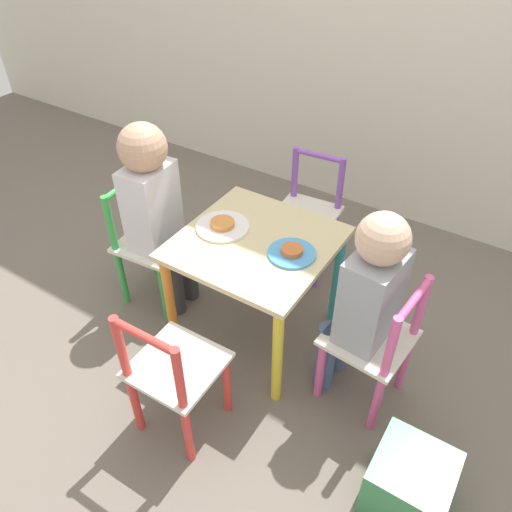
# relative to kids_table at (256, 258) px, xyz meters

# --- Properties ---
(ground_plane) EXTENTS (6.00, 6.00, 0.00)m
(ground_plane) POSITION_rel_kids_table_xyz_m (0.00, 0.00, -0.38)
(ground_plane) COLOR #6B6056
(kids_table) EXTENTS (0.52, 0.52, 0.46)m
(kids_table) POSITION_rel_kids_table_xyz_m (0.00, 0.00, 0.00)
(kids_table) COLOR beige
(kids_table) RESTS_ON ground_plane
(chair_green) EXTENTS (0.28, 0.28, 0.53)m
(chair_green) POSITION_rel_kids_table_xyz_m (-0.49, -0.04, -0.12)
(chair_green) COLOR silver
(chair_green) RESTS_ON ground_plane
(chair_pink) EXTENTS (0.28, 0.28, 0.53)m
(chair_pink) POSITION_rel_kids_table_xyz_m (0.49, -0.05, -0.12)
(chair_pink) COLOR silver
(chair_pink) RESTS_ON ground_plane
(chair_red) EXTENTS (0.26, 0.26, 0.53)m
(chair_red) POSITION_rel_kids_table_xyz_m (0.01, -0.49, -0.12)
(chair_red) COLOR silver
(chair_red) RESTS_ON ground_plane
(chair_purple) EXTENTS (0.28, 0.28, 0.53)m
(chair_purple) POSITION_rel_kids_table_xyz_m (-0.04, 0.49, -0.12)
(chair_purple) COLOR silver
(chair_purple) RESTS_ON ground_plane
(child_left) EXTENTS (0.23, 0.21, 0.80)m
(child_left) POSITION_rel_kids_table_xyz_m (-0.43, -0.04, 0.11)
(child_left) COLOR #38383D
(child_left) RESTS_ON ground_plane
(child_right) EXTENTS (0.22, 0.21, 0.76)m
(child_right) POSITION_rel_kids_table_xyz_m (0.43, -0.04, 0.07)
(child_right) COLOR #4C608E
(child_right) RESTS_ON ground_plane
(plate_left) EXTENTS (0.19, 0.19, 0.03)m
(plate_left) POSITION_rel_kids_table_xyz_m (-0.14, 0.00, 0.09)
(plate_left) COLOR white
(plate_left) RESTS_ON kids_table
(plate_right) EXTENTS (0.16, 0.16, 0.03)m
(plate_right) POSITION_rel_kids_table_xyz_m (0.14, 0.00, 0.09)
(plate_right) COLOR #4C9EE0
(plate_right) RESTS_ON kids_table
(storage_bin) EXTENTS (0.22, 0.22, 0.20)m
(storage_bin) POSITION_rel_kids_table_xyz_m (0.74, -0.33, -0.28)
(storage_bin) COLOR #3D8E56
(storage_bin) RESTS_ON ground_plane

